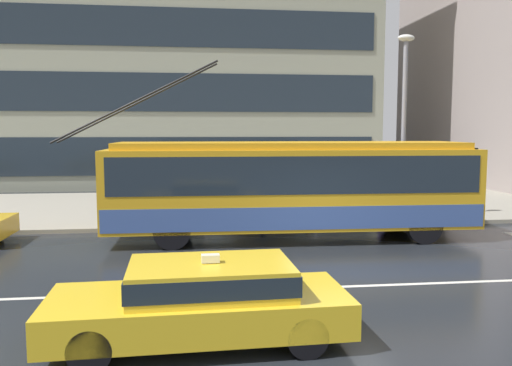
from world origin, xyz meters
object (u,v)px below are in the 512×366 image
Objects in this scene: bus_shelter at (260,165)px; street_lamp at (404,111)px; taxi_oncoming_near at (203,298)px; trolleybus at (292,186)px; pedestrian_at_shelter at (262,171)px; pedestrian_approaching_curb at (381,174)px.

bus_shelter is 0.66× the size of street_lamp.
street_lamp reaches higher than taxi_oncoming_near.
trolleybus is 1.93× the size of street_lamp.
trolleybus is 6.24× the size of pedestrian_at_shelter.
bus_shelter is 2.13× the size of pedestrian_at_shelter.
taxi_oncoming_near is at bearing -101.70° from bus_shelter.
street_lamp is (0.30, -1.29, 2.35)m from pedestrian_approaching_curb.
trolleybus is 2.67× the size of taxi_oncoming_near.
pedestrian_approaching_curb is at bearing 103.17° from street_lamp.
pedestrian_at_shelter is (-0.39, 3.75, 0.18)m from trolleybus.
pedestrian_at_shelter reaches higher than taxi_oncoming_near.
pedestrian_approaching_curb is (4.55, -0.17, -0.16)m from pedestrian_at_shelter.
pedestrian_approaching_curb is at bearing 57.90° from taxi_oncoming_near.
trolleybus is 2.93× the size of bus_shelter.
taxi_oncoming_near is 0.72× the size of street_lamp.
pedestrian_at_shelter is 5.52m from street_lamp.
taxi_oncoming_near is at bearing -110.57° from trolleybus.
pedestrian_at_shelter is at bearing 163.28° from street_lamp.
taxi_oncoming_near is 12.70m from street_lamp.
trolleybus reaches higher than bus_shelter.
pedestrian_at_shelter is (0.12, 0.07, -0.22)m from bus_shelter.
street_lamp reaches higher than trolleybus.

